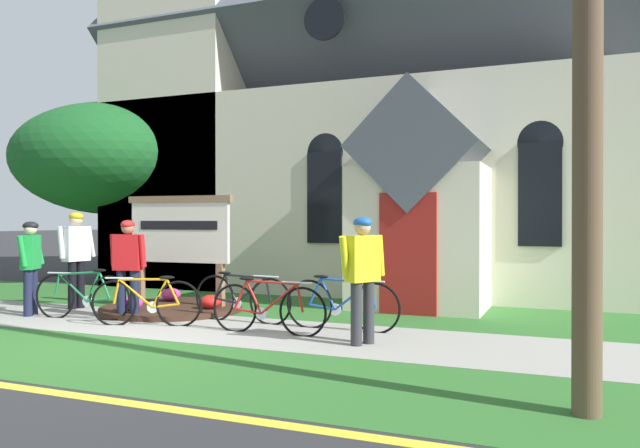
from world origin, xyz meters
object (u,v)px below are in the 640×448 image
at_px(bicycle_blue, 82,296).
at_px(bicycle_white, 242,298).
at_px(bicycle_red, 268,308).
at_px(yard_deciduous_tree, 113,160).
at_px(bicycle_orange, 341,304).
at_px(bicycle_black, 147,302).
at_px(cyclist_in_orange_jersey, 128,262).
at_px(church_sign, 179,234).
at_px(cyclist_in_red_jersey, 363,270).
at_px(cyclist_in_white_jersey, 31,261).
at_px(cyclist_in_yellow_jersey, 76,252).

relative_size(bicycle_blue, bicycle_white, 0.99).
bearing_deg(bicycle_red, yard_deciduous_tree, 144.51).
height_order(bicycle_orange, bicycle_black, bicycle_orange).
bearing_deg(cyclist_in_orange_jersey, bicycle_white, 13.47).
xyz_separation_m(bicycle_blue, bicycle_red, (3.40, 0.01, -0.01)).
distance_m(church_sign, bicycle_blue, 2.00).
height_order(cyclist_in_red_jersey, cyclist_in_white_jersey, cyclist_in_red_jersey).
xyz_separation_m(church_sign, bicycle_red, (2.58, -1.52, -1.01)).
bearing_deg(cyclist_in_yellow_jersey, yard_deciduous_tree, 123.98).
xyz_separation_m(bicycle_black, cyclist_in_yellow_jersey, (-2.35, 0.98, 0.68)).
bearing_deg(cyclist_in_orange_jersey, bicycle_black, -30.12).
bearing_deg(bicycle_blue, cyclist_in_white_jersey, -178.80).
height_order(bicycle_blue, bicycle_red, bicycle_blue).
bearing_deg(bicycle_white, church_sign, 155.84).
height_order(bicycle_white, yard_deciduous_tree, yard_deciduous_tree).
height_order(church_sign, cyclist_in_red_jersey, church_sign).
bearing_deg(church_sign, bicycle_black, -71.25).
bearing_deg(bicycle_blue, cyclist_in_orange_jersey, 24.00).
bearing_deg(cyclist_in_red_jersey, cyclist_in_yellow_jersey, 169.65).
bearing_deg(church_sign, cyclist_in_yellow_jersey, -160.08).
bearing_deg(cyclist_in_white_jersey, bicycle_black, -1.83).
bearing_deg(bicycle_white, cyclist_in_white_jersey, -168.08).
distance_m(cyclist_in_white_jersey, yard_deciduous_tree, 6.38).
xyz_separation_m(bicycle_black, yard_deciduous_tree, (-5.28, 5.32, 2.87)).
distance_m(church_sign, cyclist_in_orange_jersey, 1.31).
height_order(church_sign, cyclist_in_orange_jersey, church_sign).
bearing_deg(cyclist_in_yellow_jersey, church_sign, 19.92).
bearing_deg(church_sign, bicycle_red, -30.46).
bearing_deg(bicycle_orange, cyclist_in_orange_jersey, -173.91).
bearing_deg(church_sign, bicycle_orange, -13.75).
bearing_deg(cyclist_in_red_jersey, bicycle_blue, 177.71).
height_order(bicycle_black, yard_deciduous_tree, yard_deciduous_tree).
bearing_deg(cyclist_in_yellow_jersey, cyclist_in_white_jersey, -98.29).
distance_m(bicycle_orange, cyclist_in_orange_jersey, 3.66).
xyz_separation_m(bicycle_red, cyclist_in_red_jersey, (1.50, -0.21, 0.61)).
bearing_deg(bicycle_blue, bicycle_white, 16.38).
height_order(bicycle_blue, cyclist_in_white_jersey, cyclist_in_white_jersey).
relative_size(cyclist_in_red_jersey, cyclist_in_white_jersey, 1.04).
relative_size(cyclist_in_orange_jersey, yard_deciduous_tree, 0.32).
xyz_separation_m(church_sign, bicycle_blue, (-0.82, -1.53, -0.99)).
xyz_separation_m(bicycle_blue, cyclist_in_yellow_jersey, (-0.98, 0.88, 0.67)).
height_order(bicycle_blue, cyclist_in_yellow_jersey, cyclist_in_yellow_jersey).
bearing_deg(bicycle_black, yard_deciduous_tree, 134.77).
relative_size(bicycle_blue, bicycle_red, 0.99).
bearing_deg(cyclist_in_white_jersey, cyclist_in_yellow_jersey, 81.71).
bearing_deg(bicycle_red, bicycle_white, 138.81).
bearing_deg(yard_deciduous_tree, cyclist_in_red_jersey, -31.60).
relative_size(bicycle_black, cyclist_in_orange_jersey, 1.02).
xyz_separation_m(bicycle_white, cyclist_in_yellow_jersey, (-3.54, 0.13, 0.67)).
distance_m(church_sign, cyclist_in_red_jersey, 4.45).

